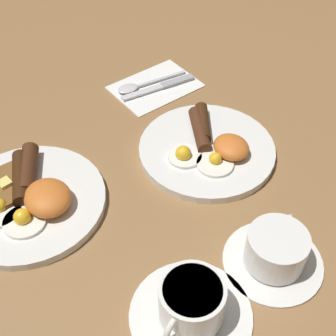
{
  "coord_description": "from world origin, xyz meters",
  "views": [
    {
      "loc": [
        -0.48,
        0.41,
        0.6
      ],
      "look_at": [
        -0.01,
        0.1,
        0.03
      ],
      "focal_mm": 50.0,
      "sensor_mm": 36.0,
      "label": 1
    }
  ],
  "objects_px": {
    "knife": "(162,86)",
    "teacup_far": "(191,306)",
    "teacup_near": "(276,252)",
    "spoon": "(135,86)",
    "breakfast_plate_near": "(208,148)",
    "breakfast_plate_far": "(28,198)"
  },
  "relations": [
    {
      "from": "breakfast_plate_far",
      "to": "knife",
      "type": "bearing_deg",
      "value": -67.94
    },
    {
      "from": "knife",
      "to": "teacup_far",
      "type": "bearing_deg",
      "value": 66.24
    },
    {
      "from": "breakfast_plate_near",
      "to": "knife",
      "type": "bearing_deg",
      "value": -10.67
    },
    {
      "from": "breakfast_plate_near",
      "to": "teacup_near",
      "type": "relative_size",
      "value": 1.67
    },
    {
      "from": "breakfast_plate_near",
      "to": "teacup_near",
      "type": "height_order",
      "value": "teacup_near"
    },
    {
      "from": "breakfast_plate_near",
      "to": "knife",
      "type": "distance_m",
      "value": 0.22
    },
    {
      "from": "breakfast_plate_near",
      "to": "teacup_far",
      "type": "distance_m",
      "value": 0.33
    },
    {
      "from": "breakfast_plate_far",
      "to": "spoon",
      "type": "relative_size",
      "value": 1.58
    },
    {
      "from": "breakfast_plate_far",
      "to": "knife",
      "type": "relative_size",
      "value": 1.5
    },
    {
      "from": "breakfast_plate_far",
      "to": "spoon",
      "type": "xyz_separation_m",
      "value": [
        0.18,
        -0.31,
        -0.01
      ]
    },
    {
      "from": "teacup_near",
      "to": "spoon",
      "type": "xyz_separation_m",
      "value": [
        0.49,
        -0.05,
        -0.02
      ]
    },
    {
      "from": "breakfast_plate_far",
      "to": "teacup_far",
      "type": "distance_m",
      "value": 0.33
    },
    {
      "from": "breakfast_plate_far",
      "to": "spoon",
      "type": "distance_m",
      "value": 0.36
    },
    {
      "from": "teacup_near",
      "to": "knife",
      "type": "height_order",
      "value": "teacup_near"
    },
    {
      "from": "teacup_near",
      "to": "teacup_far",
      "type": "xyz_separation_m",
      "value": [
        -0.0,
        0.15,
        0.0
      ]
    },
    {
      "from": "teacup_far",
      "to": "spoon",
      "type": "relative_size",
      "value": 1.05
    },
    {
      "from": "breakfast_plate_far",
      "to": "knife",
      "type": "distance_m",
      "value": 0.39
    },
    {
      "from": "teacup_near",
      "to": "teacup_far",
      "type": "height_order",
      "value": "teacup_far"
    },
    {
      "from": "teacup_near",
      "to": "knife",
      "type": "distance_m",
      "value": 0.47
    },
    {
      "from": "teacup_near",
      "to": "spoon",
      "type": "relative_size",
      "value": 0.92
    },
    {
      "from": "breakfast_plate_near",
      "to": "breakfast_plate_far",
      "type": "height_order",
      "value": "breakfast_plate_far"
    },
    {
      "from": "teacup_near",
      "to": "breakfast_plate_near",
      "type": "bearing_deg",
      "value": -14.54
    }
  ]
}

